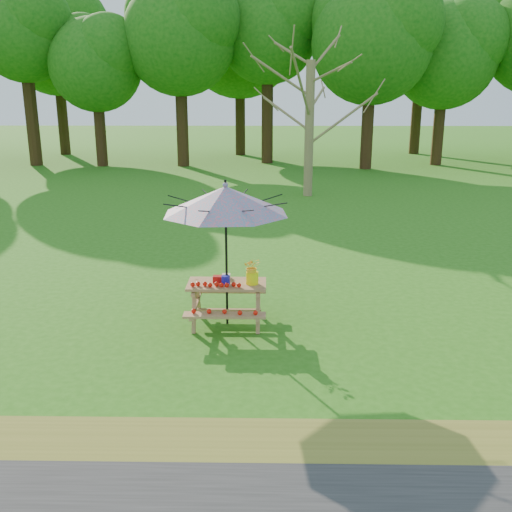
{
  "coord_description": "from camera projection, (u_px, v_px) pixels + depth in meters",
  "views": [
    {
      "loc": [
        1.52,
        -7.75,
        3.44
      ],
      "look_at": [
        1.37,
        0.5,
        1.1
      ],
      "focal_mm": 40.0,
      "sensor_mm": 36.0,
      "label": 1
    }
  ],
  "objects": [
    {
      "name": "ground",
      "position": [
        163.0,
        336.0,
        8.42
      ],
      "size": [
        120.0,
        120.0,
        0.0
      ],
      "primitive_type": "plane",
      "color": "#2A6C14",
      "rests_on": "ground"
    },
    {
      "name": "drygrass_strip",
      "position": [
        114.0,
        450.0,
        5.72
      ],
      "size": [
        120.0,
        1.2,
        0.01
      ],
      "primitive_type": "cube",
      "color": "olive",
      "rests_on": "ground"
    },
    {
      "name": "picnic_table",
      "position": [
        227.0,
        304.0,
        8.79
      ],
      "size": [
        1.2,
        1.32,
        0.67
      ],
      "color": "#9C7046",
      "rests_on": "ground"
    },
    {
      "name": "patio_umbrella",
      "position": [
        226.0,
        200.0,
        8.35
      ],
      "size": [
        2.41,
        2.41,
        2.25
      ],
      "color": "black",
      "rests_on": "ground"
    },
    {
      "name": "produce_bins",
      "position": [
        223.0,
        279.0,
        8.73
      ],
      "size": [
        0.27,
        0.39,
        0.13
      ],
      "color": "#B7110E",
      "rests_on": "picnic_table"
    },
    {
      "name": "tomatoes_row",
      "position": [
        216.0,
        284.0,
        8.52
      ],
      "size": [
        0.77,
        0.13,
        0.07
      ],
      "primitive_type": null,
      "color": "red",
      "rests_on": "picnic_table"
    },
    {
      "name": "flower_bucket",
      "position": [
        252.0,
        270.0,
        8.6
      ],
      "size": [
        0.28,
        0.25,
        0.41
      ],
      "color": "#FFFE0D",
      "rests_on": "picnic_table"
    }
  ]
}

